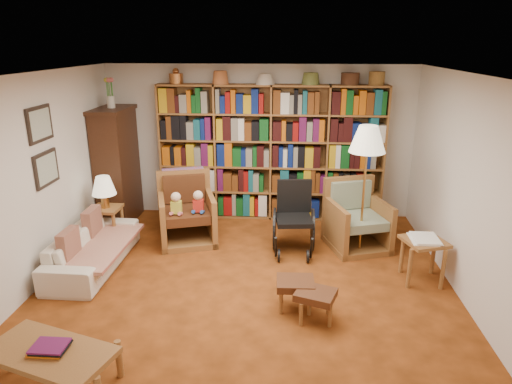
# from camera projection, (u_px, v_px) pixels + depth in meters

# --- Properties ---
(floor) EXTENTS (5.00, 5.00, 0.00)m
(floor) POSITION_uv_depth(u_px,v_px,m) (246.00, 286.00, 5.56)
(floor) COLOR #914416
(floor) RESTS_ON ground
(ceiling) EXTENTS (5.00, 5.00, 0.00)m
(ceiling) POSITION_uv_depth(u_px,v_px,m) (244.00, 75.00, 4.77)
(ceiling) COLOR silver
(ceiling) RESTS_ON wall_back
(wall_back) EXTENTS (5.00, 0.00, 5.00)m
(wall_back) POSITION_uv_depth(u_px,v_px,m) (259.00, 142.00, 7.53)
(wall_back) COLOR silver
(wall_back) RESTS_ON floor
(wall_front) EXTENTS (5.00, 0.00, 5.00)m
(wall_front) POSITION_uv_depth(u_px,v_px,m) (207.00, 312.00, 2.80)
(wall_front) COLOR silver
(wall_front) RESTS_ON floor
(wall_left) EXTENTS (0.00, 5.00, 5.00)m
(wall_left) POSITION_uv_depth(u_px,v_px,m) (33.00, 184.00, 5.33)
(wall_left) COLOR silver
(wall_left) RESTS_ON floor
(wall_right) EXTENTS (0.00, 5.00, 5.00)m
(wall_right) POSITION_uv_depth(u_px,v_px,m) (472.00, 193.00, 5.00)
(wall_right) COLOR silver
(wall_right) RESTS_ON floor
(bookshelf) EXTENTS (3.60, 0.30, 2.42)m
(bookshelf) POSITION_uv_depth(u_px,v_px,m) (271.00, 149.00, 7.38)
(bookshelf) COLOR #915D2D
(bookshelf) RESTS_ON floor
(curio_cabinet) EXTENTS (0.50, 0.95, 2.40)m
(curio_cabinet) POSITION_uv_depth(u_px,v_px,m) (117.00, 165.00, 7.31)
(curio_cabinet) COLOR #381C0F
(curio_cabinet) RESTS_ON floor
(framed_pictures) EXTENTS (0.03, 0.52, 0.97)m
(framed_pictures) POSITION_uv_depth(u_px,v_px,m) (43.00, 147.00, 5.50)
(framed_pictures) COLOR black
(framed_pictures) RESTS_ON wall_left
(sofa) EXTENTS (1.73, 0.69, 0.50)m
(sofa) POSITION_uv_depth(u_px,v_px,m) (93.00, 249.00, 5.97)
(sofa) COLOR beige
(sofa) RESTS_ON floor
(sofa_throw) EXTENTS (0.83, 1.50, 0.04)m
(sofa_throw) POSITION_uv_depth(u_px,v_px,m) (96.00, 245.00, 5.95)
(sofa_throw) COLOR beige
(sofa_throw) RESTS_ON sofa
(cushion_left) EXTENTS (0.14, 0.40, 0.40)m
(cushion_left) POSITION_uv_depth(u_px,v_px,m) (92.00, 224.00, 6.25)
(cushion_left) COLOR maroon
(cushion_left) RESTS_ON sofa
(cushion_right) EXTENTS (0.13, 0.38, 0.38)m
(cushion_right) POSITION_uv_depth(u_px,v_px,m) (69.00, 246.00, 5.58)
(cushion_right) COLOR maroon
(cushion_right) RESTS_ON sofa
(side_table_lamp) EXTENTS (0.41, 0.41, 0.54)m
(side_table_lamp) POSITION_uv_depth(u_px,v_px,m) (107.00, 216.00, 6.67)
(side_table_lamp) COLOR #915D2D
(side_table_lamp) RESTS_ON floor
(table_lamp) EXTENTS (0.34, 0.34, 0.47)m
(table_lamp) POSITION_uv_depth(u_px,v_px,m) (104.00, 187.00, 6.53)
(table_lamp) COLOR #B67E3A
(table_lamp) RESTS_ON side_table_lamp
(armchair_leather) EXTENTS (1.04, 1.05, 1.02)m
(armchair_leather) POSITION_uv_depth(u_px,v_px,m) (189.00, 212.00, 6.79)
(armchair_leather) COLOR #915D2D
(armchair_leather) RESTS_ON floor
(armchair_sage) EXTENTS (1.01, 1.02, 0.96)m
(armchair_sage) POSITION_uv_depth(u_px,v_px,m) (357.00, 221.00, 6.59)
(armchair_sage) COLOR #915D2D
(armchair_sage) RESTS_ON floor
(wheelchair) EXTENTS (0.57, 0.80, 1.00)m
(wheelchair) POSITION_uv_depth(u_px,v_px,m) (294.00, 220.00, 6.40)
(wheelchair) COLOR black
(wheelchair) RESTS_ON floor
(floor_lamp) EXTENTS (0.48, 0.48, 1.81)m
(floor_lamp) POSITION_uv_depth(u_px,v_px,m) (367.00, 145.00, 5.92)
(floor_lamp) COLOR #B67E3A
(floor_lamp) RESTS_ON floor
(side_table_papers) EXTENTS (0.59, 0.59, 0.58)m
(side_table_papers) POSITION_uv_depth(u_px,v_px,m) (424.00, 247.00, 5.55)
(side_table_papers) COLOR #915D2D
(side_table_papers) RESTS_ON floor
(footstool_a) EXTENTS (0.49, 0.45, 0.34)m
(footstool_a) POSITION_uv_depth(u_px,v_px,m) (316.00, 297.00, 4.80)
(footstool_a) COLOR #492213
(footstool_a) RESTS_ON floor
(footstool_b) EXTENTS (0.42, 0.36, 0.35)m
(footstool_b) POSITION_uv_depth(u_px,v_px,m) (295.00, 285.00, 5.01)
(footstool_b) COLOR #492213
(footstool_b) RESTS_ON floor
(coffee_table) EXTENTS (1.18, 0.84, 0.47)m
(coffee_table) POSITION_uv_depth(u_px,v_px,m) (49.00, 355.00, 3.77)
(coffee_table) COLOR #915D2D
(coffee_table) RESTS_ON floor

